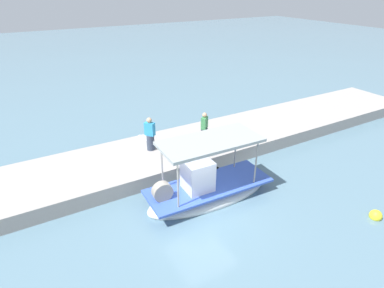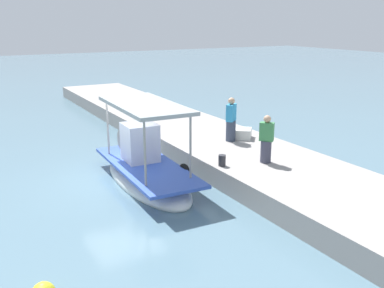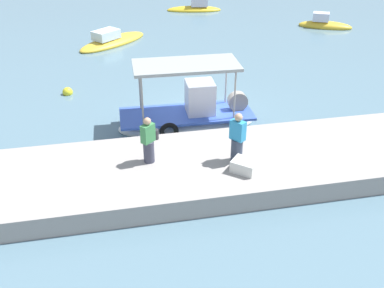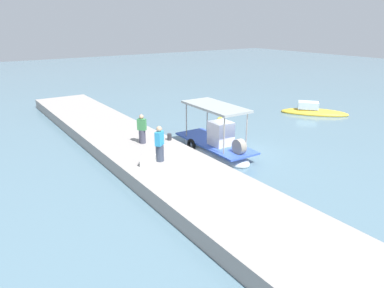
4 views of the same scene
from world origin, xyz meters
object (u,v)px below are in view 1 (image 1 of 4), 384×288
at_px(marker_buoy, 376,216).
at_px(fisherman_by_crate, 204,128).
at_px(main_fishing_boat, 207,188).
at_px(cargo_crate, 144,141).
at_px(fisherman_near_bollard, 150,135).
at_px(mooring_bollard, 213,151).

bearing_deg(marker_buoy, fisherman_by_crate, -69.05).
distance_m(main_fishing_boat, cargo_crate, 4.77).
distance_m(fisherman_near_bollard, marker_buoy, 10.31).
xyz_separation_m(main_fishing_boat, mooring_bollard, (-1.61, -2.01, 0.42)).
xyz_separation_m(fisherman_near_bollard, cargo_crate, (0.07, -0.67, -0.59)).
distance_m(fisherman_near_bollard, cargo_crate, 0.89).
bearing_deg(cargo_crate, marker_buoy, 123.15).
relative_size(main_fishing_boat, fisherman_near_bollard, 3.27).
bearing_deg(mooring_bollard, fisherman_by_crate, -104.99).
relative_size(fisherman_by_crate, cargo_crate, 2.10).
bearing_deg(marker_buoy, fisherman_near_bollard, -55.14).
bearing_deg(main_fishing_boat, marker_buoy, 138.84).
bearing_deg(fisherman_near_bollard, main_fishing_boat, 101.61).
xyz_separation_m(main_fishing_boat, fisherman_near_bollard, (0.82, -4.00, 1.02)).
height_order(fisherman_by_crate, cargo_crate, fisherman_by_crate).
xyz_separation_m(fisherman_near_bollard, marker_buoy, (-5.84, 8.39, -1.38)).
bearing_deg(cargo_crate, fisherman_by_crate, 157.87).
xyz_separation_m(fisherman_near_bollard, fisherman_by_crate, (-2.83, 0.51, -0.05)).
relative_size(fisherman_by_crate, mooring_bollard, 4.37).
relative_size(mooring_bollard, cargo_crate, 0.48).
height_order(fisherman_near_bollard, mooring_bollard, fisherman_near_bollard).
bearing_deg(fisherman_by_crate, cargo_crate, -22.13).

